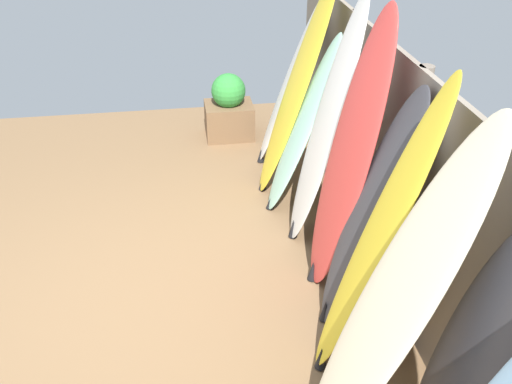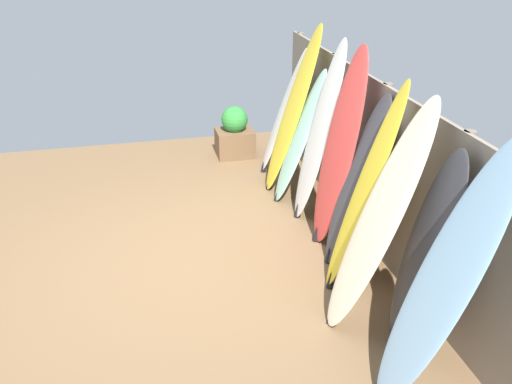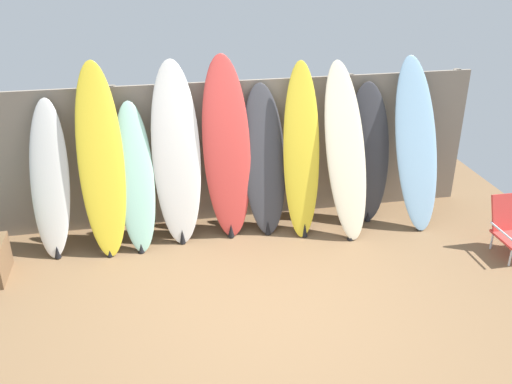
% 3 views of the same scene
% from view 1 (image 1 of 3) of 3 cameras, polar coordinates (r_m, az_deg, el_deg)
% --- Properties ---
extents(ground, '(7.68, 7.68, 0.00)m').
position_cam_1_polar(ground, '(4.44, -12.52, -11.73)').
color(ground, brown).
extents(fence_back, '(6.08, 0.11, 1.80)m').
position_cam_1_polar(fence_back, '(4.16, 14.49, 0.28)').
color(fence_back, gray).
rests_on(fence_back, ground).
extents(surfboard_white_0, '(0.50, 0.70, 1.75)m').
position_cam_1_polar(surfboard_white_0, '(5.97, 3.19, 10.50)').
color(surfboard_white_0, white).
rests_on(surfboard_white_0, ground).
extents(surfboard_yellow_1, '(0.54, 0.75, 2.14)m').
position_cam_1_polar(surfboard_yellow_1, '(5.35, 4.00, 10.25)').
color(surfboard_yellow_1, yellow).
rests_on(surfboard_yellow_1, ground).
extents(surfboard_seafoam_2, '(0.46, 0.68, 1.68)m').
position_cam_1_polar(surfboard_seafoam_2, '(5.12, 4.61, 6.39)').
color(surfboard_seafoam_2, '#9ED6BC').
rests_on(surfboard_seafoam_2, ground).
extents(surfboard_white_3, '(0.56, 0.55, 2.12)m').
position_cam_1_polar(surfboard_white_3, '(4.62, 6.91, 6.34)').
color(surfboard_white_3, white).
rests_on(surfboard_white_3, ground).
extents(surfboard_red_4, '(0.63, 0.56, 2.17)m').
position_cam_1_polar(surfboard_red_4, '(4.10, 9.23, 3.21)').
color(surfboard_red_4, '#D13D38').
rests_on(surfboard_red_4, ground).
extents(surfboard_charcoal_5, '(0.55, 0.61, 1.79)m').
position_cam_1_polar(surfboard_charcoal_5, '(3.83, 11.20, -2.52)').
color(surfboard_charcoal_5, '#38383D').
rests_on(surfboard_charcoal_5, ground).
extents(surfboard_yellow_6, '(0.51, 0.70, 2.05)m').
position_cam_1_polar(surfboard_yellow_6, '(3.40, 11.89, -4.94)').
color(surfboard_yellow_6, yellow).
rests_on(surfboard_yellow_6, ground).
extents(surfboard_cream_7, '(0.58, 0.92, 2.04)m').
position_cam_1_polar(surfboard_cream_7, '(2.99, 13.53, -10.90)').
color(surfboard_cream_7, beige).
rests_on(surfboard_cream_7, ground).
extents(surfboard_charcoal_8, '(0.57, 0.45, 1.75)m').
position_cam_1_polar(surfboard_charcoal_8, '(2.95, 20.26, -17.12)').
color(surfboard_charcoal_8, '#38383D').
rests_on(surfboard_charcoal_8, ground).
extents(planter_box, '(0.45, 0.56, 0.77)m').
position_cam_1_polar(planter_box, '(6.74, -2.73, 8.27)').
color(planter_box, brown).
rests_on(planter_box, ground).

